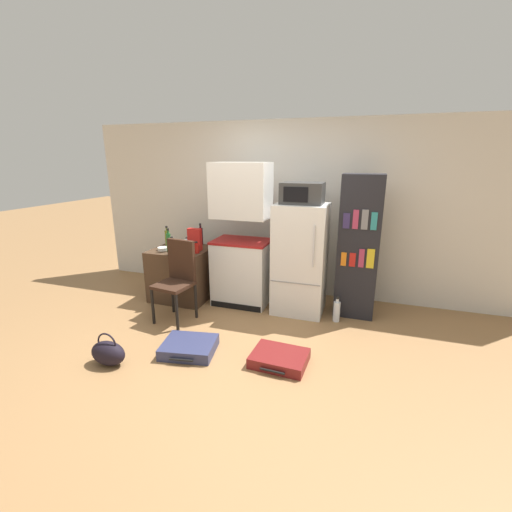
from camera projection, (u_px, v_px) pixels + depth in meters
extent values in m
plane|color=olive|center=(234.00, 358.00, 3.44)|extent=(24.00, 24.00, 0.00)
cube|color=beige|center=(298.00, 210.00, 4.86)|extent=(6.40, 0.10, 2.44)
cube|color=#422D1E|center=(183.00, 273.00, 4.85)|extent=(0.78, 0.72, 0.72)
cube|color=silver|center=(242.00, 273.00, 4.66)|extent=(0.73, 0.53, 0.85)
cube|color=maroon|center=(242.00, 241.00, 4.54)|extent=(0.75, 0.54, 0.03)
cube|color=silver|center=(241.00, 191.00, 4.36)|extent=(0.73, 0.45, 0.70)
cube|color=black|center=(235.00, 307.00, 4.53)|extent=(0.70, 0.01, 0.08)
cube|color=silver|center=(300.00, 259.00, 4.33)|extent=(0.64, 0.56, 1.40)
cube|color=gray|center=(295.00, 283.00, 4.13)|extent=(0.61, 0.01, 0.01)
cylinder|color=silver|center=(314.00, 247.00, 3.93)|extent=(0.02, 0.02, 0.49)
cube|color=#333333|center=(303.00, 193.00, 4.10)|extent=(0.50, 0.37, 0.25)
cube|color=black|center=(296.00, 195.00, 3.94)|extent=(0.29, 0.01, 0.17)
cube|color=black|center=(358.00, 248.00, 4.18)|extent=(0.48, 0.33, 1.76)
cube|color=orange|center=(344.00, 259.00, 4.10)|extent=(0.06, 0.01, 0.16)
cube|color=red|center=(352.00, 260.00, 4.07)|extent=(0.07, 0.01, 0.17)
cube|color=#A33351|center=(361.00, 258.00, 4.03)|extent=(0.06, 0.01, 0.22)
cube|color=gold|center=(370.00, 259.00, 4.00)|extent=(0.08, 0.01, 0.23)
cube|color=#332856|center=(346.00, 221.00, 3.97)|extent=(0.08, 0.01, 0.18)
cube|color=#A33351|center=(356.00, 219.00, 3.94)|extent=(0.06, 0.01, 0.22)
cube|color=slate|center=(365.00, 220.00, 3.90)|extent=(0.07, 0.01, 0.23)
cube|color=teal|center=(374.00, 221.00, 3.88)|extent=(0.07, 0.01, 0.20)
cylinder|color=#1E47A3|center=(172.00, 248.00, 4.45)|extent=(0.07, 0.07, 0.19)
cylinder|color=#1E47A3|center=(171.00, 239.00, 4.42)|extent=(0.03, 0.03, 0.03)
cylinder|color=black|center=(171.00, 237.00, 4.41)|extent=(0.03, 0.03, 0.02)
cylinder|color=silver|center=(187.00, 244.00, 4.77)|extent=(0.07, 0.07, 0.12)
cylinder|color=silver|center=(187.00, 239.00, 4.75)|extent=(0.03, 0.03, 0.02)
cylinder|color=black|center=(187.00, 238.00, 4.75)|extent=(0.04, 0.04, 0.01)
cylinder|color=#566619|center=(167.00, 239.00, 4.85)|extent=(0.06, 0.06, 0.23)
cylinder|color=#566619|center=(167.00, 229.00, 4.81)|extent=(0.03, 0.03, 0.04)
cylinder|color=black|center=(166.00, 227.00, 4.80)|extent=(0.03, 0.03, 0.02)
cylinder|color=black|center=(201.00, 236.00, 4.97)|extent=(0.06, 0.06, 0.24)
cylinder|color=black|center=(200.00, 227.00, 4.93)|extent=(0.03, 0.03, 0.04)
cylinder|color=black|center=(200.00, 224.00, 4.92)|extent=(0.03, 0.03, 0.02)
cylinder|color=#AD1914|center=(196.00, 249.00, 4.54)|extent=(0.08, 0.08, 0.12)
cylinder|color=#AD1914|center=(196.00, 243.00, 4.52)|extent=(0.04, 0.04, 0.02)
cylinder|color=black|center=(196.00, 242.00, 4.51)|extent=(0.04, 0.04, 0.01)
cylinder|color=#1E6028|center=(169.00, 243.00, 4.59)|extent=(0.06, 0.06, 0.25)
cylinder|color=#1E6028|center=(168.00, 232.00, 4.55)|extent=(0.03, 0.03, 0.04)
cylinder|color=black|center=(168.00, 229.00, 4.54)|extent=(0.03, 0.03, 0.03)
cylinder|color=silver|center=(163.00, 249.00, 4.68)|extent=(0.15, 0.15, 0.04)
cube|color=red|center=(195.00, 239.00, 4.66)|extent=(0.19, 0.07, 0.30)
cylinder|color=black|center=(153.00, 306.00, 4.09)|extent=(0.04, 0.04, 0.44)
cylinder|color=black|center=(177.00, 312.00, 3.93)|extent=(0.04, 0.04, 0.44)
cylinder|color=black|center=(173.00, 296.00, 4.40)|extent=(0.04, 0.04, 0.44)
cylinder|color=black|center=(196.00, 301.00, 4.25)|extent=(0.04, 0.04, 0.44)
cube|color=#331E14|center=(173.00, 285.00, 4.10)|extent=(0.45, 0.45, 0.04)
cube|color=#331E14|center=(182.00, 260.00, 4.18)|extent=(0.38, 0.11, 0.50)
cube|color=navy|center=(189.00, 347.00, 3.52)|extent=(0.60, 0.53, 0.12)
cylinder|color=black|center=(181.00, 360.00, 3.30)|extent=(0.24, 0.06, 0.02)
cube|color=maroon|center=(279.00, 358.00, 3.33)|extent=(0.55, 0.43, 0.11)
cylinder|color=black|center=(272.00, 371.00, 3.13)|extent=(0.24, 0.03, 0.02)
ellipsoid|color=black|center=(108.00, 353.00, 3.30)|extent=(0.36, 0.20, 0.24)
torus|color=black|center=(107.00, 343.00, 3.27)|extent=(0.21, 0.02, 0.21)
cylinder|color=silver|center=(337.00, 312.00, 4.18)|extent=(0.08, 0.08, 0.25)
cylinder|color=silver|center=(337.00, 300.00, 4.14)|extent=(0.04, 0.04, 0.05)
cylinder|color=black|center=(338.00, 298.00, 4.13)|extent=(0.04, 0.04, 0.03)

